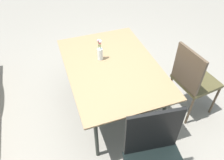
% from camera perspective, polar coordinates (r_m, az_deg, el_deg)
% --- Properties ---
extents(ground_plane, '(12.00, 12.00, 0.00)m').
position_cam_1_polar(ground_plane, '(2.92, -0.66, -7.29)').
color(ground_plane, gray).
extents(dining_table, '(1.42, 0.99, 0.71)m').
position_cam_1_polar(dining_table, '(2.46, -0.00, 3.02)').
color(dining_table, '#8C704C').
rests_on(dining_table, ground).
extents(chair_end_left, '(0.55, 0.55, 0.96)m').
position_cam_1_polar(chair_end_left, '(1.96, 11.33, -19.44)').
color(chair_end_left, black).
rests_on(chair_end_left, ground).
extents(chair_near_left, '(0.48, 0.48, 0.95)m').
position_cam_1_polar(chair_near_left, '(2.68, 20.12, 0.46)').
color(chair_near_left, '#474226').
rests_on(chair_near_left, ground).
extents(flower_vase, '(0.06, 0.06, 0.26)m').
position_cam_1_polar(flower_vase, '(2.46, -3.11, 7.36)').
color(flower_vase, silver).
rests_on(flower_vase, dining_table).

